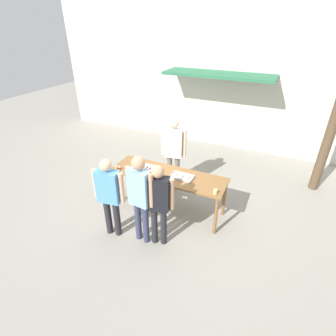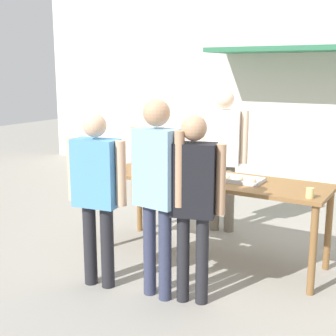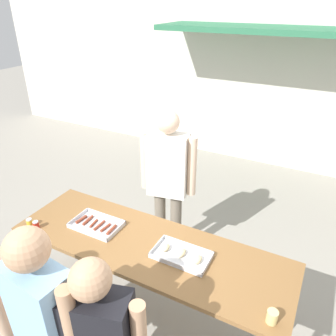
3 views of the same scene
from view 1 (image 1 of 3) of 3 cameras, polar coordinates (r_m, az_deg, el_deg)
name	(u,v)px [view 1 (image 1 of 3)]	position (r m, az deg, el deg)	size (l,w,h in m)	color
ground_plane	(168,208)	(6.09, 0.00, -8.76)	(24.00, 24.00, 0.00)	gray
building_facade_back	(223,76)	(8.68, 11.87, 18.92)	(12.00, 1.11, 4.50)	beige
serving_table	(168,178)	(5.62, 0.00, -2.23)	(2.50, 0.79, 0.92)	brown
food_tray_sausages	(145,168)	(5.79, -5.05, 0.00)	(0.46, 0.30, 0.04)	silver
food_tray_buns	(182,177)	(5.45, 3.09, -1.90)	(0.48, 0.27, 0.06)	silver
condiment_jar_mustard	(116,168)	(5.85, -11.21, 0.10)	(0.06, 0.06, 0.08)	gold
condiment_jar_ketchup	(119,168)	(5.81, -10.54, -0.07)	(0.06, 0.06, 0.08)	#B22319
beer_cup	(215,192)	(5.02, 10.26, -5.10)	(0.08, 0.08, 0.10)	#DBC67A
person_server_behind_table	(174,148)	(6.30, 1.21, 4.40)	(0.61, 0.31, 1.84)	#756B5B
person_customer_holding_hotdog	(109,192)	(4.99, -12.67, -5.16)	(0.61, 0.29, 1.68)	#232328
person_customer_with_cup	(158,199)	(4.65, -2.09, -6.82)	(0.54, 0.31, 1.70)	#232328
person_customer_waiting_in_line	(140,193)	(4.68, -6.11, -5.45)	(0.57, 0.26, 1.83)	#333851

